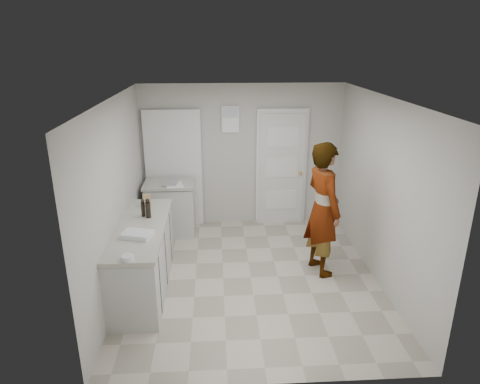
{
  "coord_description": "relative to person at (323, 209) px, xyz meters",
  "views": [
    {
      "loc": [
        -0.46,
        -5.28,
        3.17
      ],
      "look_at": [
        -0.13,
        0.4,
        1.15
      ],
      "focal_mm": 32.0,
      "sensor_mm": 36.0,
      "label": 1
    }
  ],
  "objects": [
    {
      "name": "baking_dish",
      "position": [
        -2.44,
        -0.68,
        -0.0
      ],
      "size": [
        0.4,
        0.33,
        0.06
      ],
      "rotation": [
        0.0,
        0.0,
        -0.27
      ],
      "color": "silver",
      "rests_on": "main_counter"
    },
    {
      "name": "spice_jar",
      "position": [
        -2.46,
        0.43,
        0.01
      ],
      "size": [
        0.05,
        0.05,
        0.08
      ],
      "primitive_type": "cylinder",
      "color": "tan",
      "rests_on": "main_counter"
    },
    {
      "name": "main_counter",
      "position": [
        -2.46,
        -0.35,
        -0.53
      ],
      "size": [
        0.64,
        1.96,
        0.93
      ],
      "color": "beige",
      "rests_on": "ground"
    },
    {
      "name": "papers",
      "position": [
        -2.17,
        1.28,
        -0.02
      ],
      "size": [
        0.35,
        0.41,
        0.01
      ],
      "primitive_type": "cube",
      "rotation": [
        0.0,
        0.0,
        0.24
      ],
      "color": "white",
      "rests_on": "side_counter"
    },
    {
      "name": "cake_mix_box",
      "position": [
        -2.47,
        0.33,
        0.06
      ],
      "size": [
        0.12,
        0.08,
        0.18
      ],
      "primitive_type": "cube",
      "rotation": [
        0.0,
        0.0,
        0.27
      ],
      "color": "olive",
      "rests_on": "main_counter"
    },
    {
      "name": "person",
      "position": [
        0.0,
        0.0,
        0.0
      ],
      "size": [
        0.65,
        0.8,
        1.91
      ],
      "primitive_type": "imported",
      "rotation": [
        0.0,
        0.0,
        1.87
      ],
      "color": "silver",
      "rests_on": "ground"
    },
    {
      "name": "ground",
      "position": [
        -1.01,
        -0.15,
        -0.96
      ],
      "size": [
        4.0,
        4.0,
        0.0
      ],
      "primitive_type": "plane",
      "color": "gray",
      "rests_on": "ground"
    },
    {
      "name": "room_shell",
      "position": [
        -1.19,
        1.8,
        0.07
      ],
      "size": [
        4.0,
        4.0,
        4.0
      ],
      "color": "#B4B2AA",
      "rests_on": "ground"
    },
    {
      "name": "egg_bowl",
      "position": [
        -2.45,
        -1.25,
        -0.01
      ],
      "size": [
        0.13,
        0.13,
        0.05
      ],
      "color": "silver",
      "rests_on": "main_counter"
    },
    {
      "name": "side_counter",
      "position": [
        -2.26,
        1.4,
        -0.53
      ],
      "size": [
        0.84,
        0.61,
        0.93
      ],
      "color": "beige",
      "rests_on": "ground"
    },
    {
      "name": "oil_cruet_b",
      "position": [
        -2.46,
        -0.03,
        0.09
      ],
      "size": [
        0.05,
        0.05,
        0.25
      ],
      "color": "black",
      "rests_on": "main_counter"
    },
    {
      "name": "oil_cruet_a",
      "position": [
        -2.39,
        -0.08,
        0.1
      ],
      "size": [
        0.07,
        0.07,
        0.27
      ],
      "color": "black",
      "rests_on": "main_counter"
    }
  ]
}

